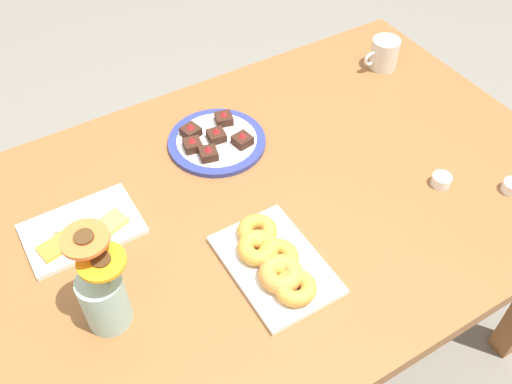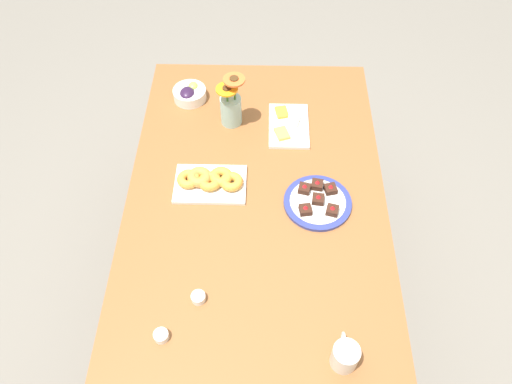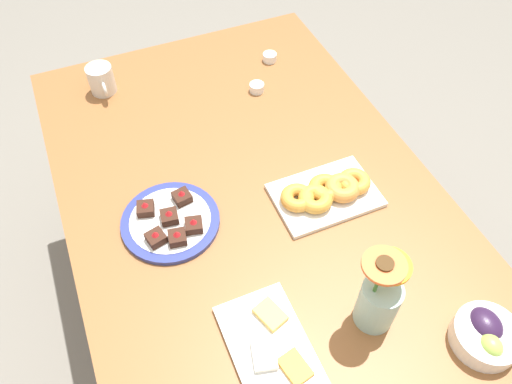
% 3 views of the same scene
% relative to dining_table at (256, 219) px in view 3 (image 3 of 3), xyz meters
% --- Properties ---
extents(ground_plane, '(6.00, 6.00, 0.00)m').
position_rel_dining_table_xyz_m(ground_plane, '(0.00, 0.00, -0.65)').
color(ground_plane, slate).
extents(dining_table, '(1.60, 1.00, 0.74)m').
position_rel_dining_table_xyz_m(dining_table, '(0.00, 0.00, 0.00)').
color(dining_table, brown).
rests_on(dining_table, ground_plane).
extents(coffee_mug, '(0.12, 0.08, 0.09)m').
position_rel_dining_table_xyz_m(coffee_mug, '(-0.62, -0.28, 0.13)').
color(coffee_mug, beige).
rests_on(coffee_mug, dining_table).
extents(grape_bowl, '(0.15, 0.15, 0.07)m').
position_rel_dining_table_xyz_m(grape_bowl, '(0.56, 0.31, 0.12)').
color(grape_bowl, white).
rests_on(grape_bowl, dining_table).
extents(cheese_platter, '(0.26, 0.17, 0.03)m').
position_rel_dining_table_xyz_m(cheese_platter, '(0.39, -0.13, 0.10)').
color(cheese_platter, white).
rests_on(cheese_platter, dining_table).
extents(croissant_platter, '(0.19, 0.28, 0.05)m').
position_rel_dining_table_xyz_m(croissant_platter, '(0.06, 0.18, 0.11)').
color(croissant_platter, white).
rests_on(croissant_platter, dining_table).
extents(jam_cup_honey, '(0.05, 0.05, 0.03)m').
position_rel_dining_table_xyz_m(jam_cup_honey, '(-0.42, 0.18, 0.10)').
color(jam_cup_honey, white).
rests_on(jam_cup_honey, dining_table).
extents(jam_cup_berry, '(0.05, 0.05, 0.03)m').
position_rel_dining_table_xyz_m(jam_cup_berry, '(-0.56, 0.29, 0.10)').
color(jam_cup_berry, white).
rests_on(jam_cup_berry, dining_table).
extents(dessert_plate, '(0.26, 0.26, 0.05)m').
position_rel_dining_table_xyz_m(dessert_plate, '(-0.02, -0.24, 0.10)').
color(dessert_plate, navy).
rests_on(dessert_plate, dining_table).
extents(flower_vase, '(0.11, 0.12, 0.25)m').
position_rel_dining_table_xyz_m(flower_vase, '(0.41, 0.11, 0.17)').
color(flower_vase, '#99C1B7').
rests_on(flower_vase, dining_table).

